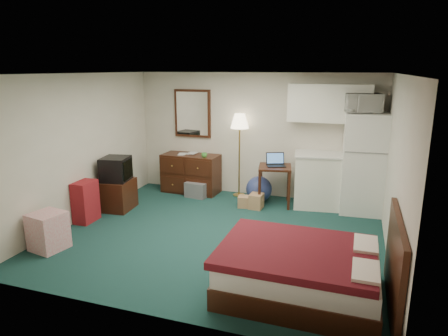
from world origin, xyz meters
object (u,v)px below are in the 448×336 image
(desk, at_px, (274,185))
(kitchen_counter, at_px, (319,181))
(floor_lamp, at_px, (239,156))
(fridge, at_px, (364,163))
(dresser, at_px, (191,173))
(tv_stand, at_px, (117,195))
(bed, at_px, (299,272))
(suitcase, at_px, (86,202))

(desk, bearing_deg, kitchen_counter, 2.02)
(floor_lamp, bearing_deg, fridge, -4.06)
(floor_lamp, bearing_deg, dresser, -175.73)
(fridge, distance_m, tv_stand, 4.58)
(bed, height_order, suitcase, suitcase)
(dresser, distance_m, bed, 4.29)
(floor_lamp, distance_m, desk, 0.99)
(desk, distance_m, kitchen_counter, 0.85)
(floor_lamp, height_order, desk, floor_lamp)
(desk, bearing_deg, bed, -83.93)
(floor_lamp, height_order, kitchen_counter, floor_lamp)
(bed, bearing_deg, dresser, 130.66)
(floor_lamp, bearing_deg, tv_stand, -142.09)
(dresser, xyz_separation_m, suitcase, (-1.05, -2.14, -0.05))
(fridge, relative_size, bed, 1.03)
(desk, xyz_separation_m, fridge, (1.59, 0.16, 0.53))
(tv_stand, bearing_deg, fridge, 12.34)
(dresser, xyz_separation_m, desk, (1.85, -0.25, -0.02))
(suitcase, bearing_deg, desk, 32.11)
(dresser, distance_m, kitchen_counter, 2.68)
(floor_lamp, xyz_separation_m, bed, (1.72, -3.36, -0.57))
(bed, bearing_deg, suitcase, 163.93)
(suitcase, bearing_deg, bed, -17.73)
(desk, bearing_deg, floor_lamp, 147.29)
(dresser, bearing_deg, floor_lamp, 6.97)
(suitcase, bearing_deg, tv_stand, 76.90)
(kitchen_counter, bearing_deg, dresser, 171.23)
(desk, bearing_deg, tv_stand, -167.34)
(desk, relative_size, suitcase, 1.08)
(floor_lamp, xyz_separation_m, suitcase, (-2.09, -2.22, -0.49))
(tv_stand, relative_size, suitcase, 0.86)
(floor_lamp, height_order, fridge, fridge)
(desk, height_order, suitcase, desk)
(floor_lamp, relative_size, desk, 2.22)
(desk, xyz_separation_m, kitchen_counter, (0.82, 0.19, 0.12))
(desk, xyz_separation_m, tv_stand, (-2.75, -1.19, -0.10))
(kitchen_counter, distance_m, tv_stand, 3.83)
(fridge, height_order, suitcase, fridge)
(tv_stand, bearing_deg, bed, -31.67)
(suitcase, bearing_deg, floor_lamp, 45.64)
(dresser, bearing_deg, suitcase, -113.30)
(dresser, bearing_deg, desk, -4.92)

